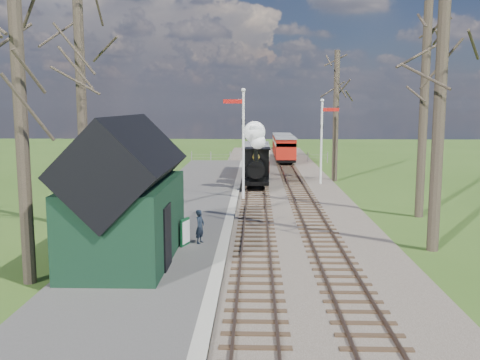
# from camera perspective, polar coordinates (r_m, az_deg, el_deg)

# --- Properties ---
(ground) EXTENTS (140.00, 140.00, 0.00)m
(ground) POSITION_cam_1_polar(r_m,az_deg,el_deg) (14.34, 1.67, -13.75)
(ground) COLOR #36561B
(ground) RESTS_ON ground
(distant_hills) EXTENTS (114.40, 48.00, 22.02)m
(distant_hills) POSITION_cam_1_polar(r_m,az_deg,el_deg) (80.63, 2.68, -7.46)
(distant_hills) COLOR #385B23
(distant_hills) RESTS_ON ground
(ballast_bed) EXTENTS (8.00, 60.00, 0.10)m
(ballast_bed) POSITION_cam_1_polar(r_m,az_deg,el_deg) (35.73, 3.80, -0.46)
(ballast_bed) COLOR brown
(ballast_bed) RESTS_ON ground
(track_near) EXTENTS (1.60, 60.00, 0.15)m
(track_near) POSITION_cam_1_polar(r_m,az_deg,el_deg) (35.70, 1.71, -0.38)
(track_near) COLOR brown
(track_near) RESTS_ON ground
(track_far) EXTENTS (1.60, 60.00, 0.15)m
(track_far) POSITION_cam_1_polar(r_m,az_deg,el_deg) (35.79, 5.88, -0.39)
(track_far) COLOR brown
(track_far) RESTS_ON ground
(platform) EXTENTS (5.00, 44.00, 0.20)m
(platform) POSITION_cam_1_polar(r_m,az_deg,el_deg) (28.03, -5.48, -2.74)
(platform) COLOR #474442
(platform) RESTS_ON ground
(coping_strip) EXTENTS (0.40, 44.00, 0.21)m
(coping_strip) POSITION_cam_1_polar(r_m,az_deg,el_deg) (27.83, -0.77, -2.76)
(coping_strip) COLOR #B2AD9E
(coping_strip) RESTS_ON ground
(station_shed) EXTENTS (3.25, 6.30, 4.78)m
(station_shed) POSITION_cam_1_polar(r_m,az_deg,el_deg) (18.09, -12.03, -1.86)
(station_shed) COLOR black
(station_shed) RESTS_ON platform
(semaphore_near) EXTENTS (1.22, 0.24, 6.22)m
(semaphore_near) POSITION_cam_1_polar(r_m,az_deg,el_deg) (29.37, 0.23, 4.72)
(semaphore_near) COLOR silver
(semaphore_near) RESTS_ON ground
(semaphore_far) EXTENTS (1.22, 0.24, 5.72)m
(semaphore_far) POSITION_cam_1_polar(r_m,az_deg,el_deg) (35.64, 8.81, 4.78)
(semaphore_far) COLOR silver
(semaphore_far) RESTS_ON ground
(bare_trees) EXTENTS (15.51, 22.39, 12.00)m
(bare_trees) POSITION_cam_1_polar(r_m,az_deg,el_deg) (23.45, 5.04, 7.73)
(bare_trees) COLOR #382D23
(bare_trees) RESTS_ON ground
(fence_line) EXTENTS (12.60, 0.08, 1.00)m
(fence_line) POSITION_cam_1_polar(r_m,az_deg,el_deg) (49.54, 2.07, 2.50)
(fence_line) COLOR slate
(fence_line) RESTS_ON ground
(locomotive) EXTENTS (1.66, 3.87, 4.15)m
(locomotive) POSITION_cam_1_polar(r_m,az_deg,el_deg) (33.58, 1.70, 2.23)
(locomotive) COLOR black
(locomotive) RESTS_ON ground
(coach) EXTENTS (1.93, 6.63, 2.04)m
(coach) POSITION_cam_1_polar(r_m,az_deg,el_deg) (39.66, 1.72, 2.38)
(coach) COLOR black
(coach) RESTS_ON ground
(red_carriage_a) EXTENTS (1.85, 4.58, 1.95)m
(red_carriage_a) POSITION_cam_1_polar(r_m,az_deg,el_deg) (48.20, 4.82, 3.30)
(red_carriage_a) COLOR black
(red_carriage_a) RESTS_ON ground
(red_carriage_b) EXTENTS (1.85, 4.58, 1.95)m
(red_carriage_b) POSITION_cam_1_polar(r_m,az_deg,el_deg) (53.68, 4.51, 3.79)
(red_carriage_b) COLOR black
(red_carriage_b) RESTS_ON ground
(sign_board) EXTENTS (0.28, 0.67, 1.00)m
(sign_board) POSITION_cam_1_polar(r_m,az_deg,el_deg) (19.75, -5.88, -5.53)
(sign_board) COLOR #0E4121
(sign_board) RESTS_ON platform
(bench) EXTENTS (0.70, 1.49, 0.82)m
(bench) POSITION_cam_1_polar(r_m,az_deg,el_deg) (20.51, -6.84, -5.37)
(bench) COLOR #463119
(bench) RESTS_ON platform
(person) EXTENTS (0.44, 0.54, 1.26)m
(person) POSITION_cam_1_polar(r_m,az_deg,el_deg) (19.98, -4.29, -4.97)
(person) COLOR #1A2330
(person) RESTS_ON platform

